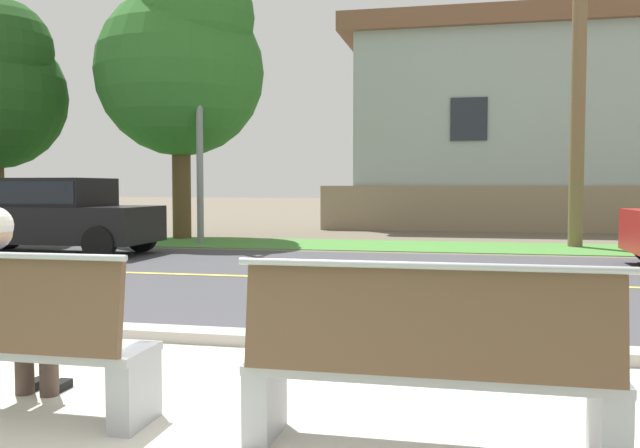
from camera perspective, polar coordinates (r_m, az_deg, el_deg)
name	(u,v)px	position (r m, az deg, el deg)	size (l,w,h in m)	color
ground_plane	(375,268)	(11.27, 4.77, -3.77)	(140.00, 140.00, 0.00)	#665B4C
sidewalk_pavement	(205,426)	(4.01, -9.85, -16.70)	(44.00, 3.60, 0.01)	beige
curb_edge	(291,340)	(5.78, -2.50, -9.93)	(44.00, 0.30, 0.11)	#ADA89E
street_asphalt	(362,280)	(9.79, 3.65, -4.80)	(52.00, 8.00, 0.01)	#424247
road_centre_line	(362,280)	(9.79, 3.65, -4.77)	(48.00, 0.14, 0.01)	#E0CC4C
far_verge_grass	(399,246)	(15.44, 6.77, -1.86)	(48.00, 2.80, 0.02)	#478438
bench_right	(428,367)	(3.47, 9.20, -12.04)	(1.89, 0.48, 1.01)	#9EA0A8
seated_person_blue	(6,301)	(4.49, -25.31, -5.97)	(0.52, 0.68, 1.25)	#47382D
car_black_far	(49,212)	(14.53, -22.21, 0.94)	(4.30, 1.86, 1.54)	black
streetlamp	(202,57)	(16.58, -10.10, 13.88)	(0.24, 2.10, 7.87)	gray
shade_tree_left	(184,59)	(18.04, -11.60, 13.66)	(4.34, 4.34, 7.17)	brown
garden_wall	(534,209)	(20.90, 17.86, 1.22)	(13.00, 0.36, 1.40)	gray
house_across_street	(555,126)	(24.26, 19.51, 7.95)	(13.94, 6.91, 6.81)	#A3ADB2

